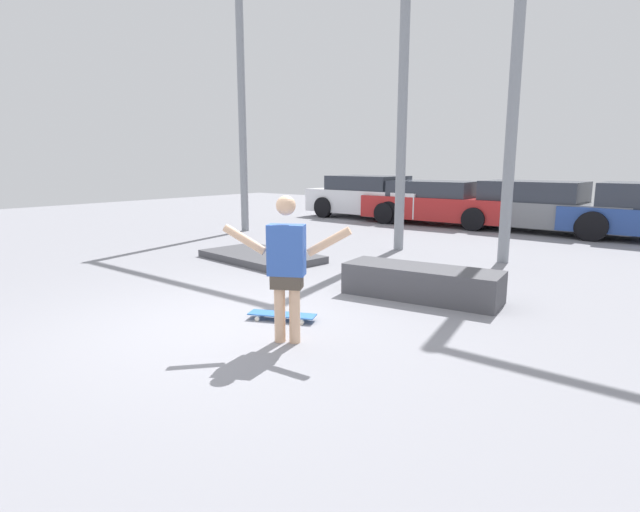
# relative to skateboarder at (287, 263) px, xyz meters

# --- Properties ---
(ground_plane) EXTENTS (36.00, 36.00, 0.00)m
(ground_plane) POSITION_rel_skateboarder_xyz_m (-0.82, -0.05, -0.83)
(ground_plane) COLOR gray
(skateboarder) EXTENTS (1.18, 0.71, 1.50)m
(skateboarder) POSITION_rel_skateboarder_xyz_m (0.00, 0.00, 0.00)
(skateboarder) COLOR #DBAD89
(skateboarder) RESTS_ON ground_plane
(skateboard) EXTENTS (0.81, 0.52, 0.08)m
(skateboard) POSITION_rel_skateboarder_xyz_m (-0.54, 0.49, -0.77)
(skateboard) COLOR #2D66B2
(skateboard) RESTS_ON ground_plane
(grind_box) EXTENTS (2.17, 0.96, 0.43)m
(grind_box) POSITION_rel_skateboarder_xyz_m (0.27, 2.39, -0.62)
(grind_box) COLOR #47474C
(grind_box) RESTS_ON ground_plane
(manual_pad) EXTENTS (2.42, 1.56, 0.13)m
(manual_pad) POSITION_rel_skateboarder_xyz_m (-3.36, 2.93, -0.77)
(manual_pad) COLOR #47474C
(manual_pad) RESTS_ON ground_plane
(canopy_support_left) EXTENTS (4.92, 0.20, 6.53)m
(canopy_support_left) POSITION_rel_skateboarder_xyz_m (-4.28, 5.55, 3.03)
(canopy_support_left) COLOR gray
(canopy_support_left) RESTS_ON ground_plane
(parked_car_white) EXTENTS (4.36, 2.15, 1.39)m
(parked_car_white) POSITION_rel_skateboarder_xyz_m (-5.72, 10.29, -0.15)
(parked_car_white) COLOR white
(parked_car_white) RESTS_ON ground_plane
(parked_car_red) EXTENTS (4.45, 1.97, 1.28)m
(parked_car_red) POSITION_rel_skateboarder_xyz_m (-3.27, 10.13, -0.21)
(parked_car_red) COLOR red
(parked_car_red) RESTS_ON ground_plane
(parked_car_grey) EXTENTS (4.54, 1.98, 1.33)m
(parked_car_grey) POSITION_rel_skateboarder_xyz_m (-0.49, 10.33, -0.19)
(parked_car_grey) COLOR slate
(parked_car_grey) RESTS_ON ground_plane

